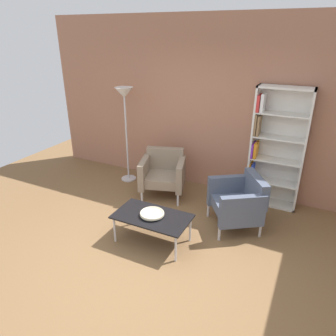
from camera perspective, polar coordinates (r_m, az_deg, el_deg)
name	(u,v)px	position (r m, az deg, el deg)	size (l,w,h in m)	color
ground_plane	(140,264)	(4.02, -5.08, -17.07)	(8.32, 8.32, 0.00)	brown
brick_back_panel	(212,107)	(5.42, 8.07, 11.02)	(6.40, 0.12, 2.90)	#A87056
bookshelf_tall	(273,149)	(5.13, 18.70, 3.36)	(0.80, 0.30, 1.90)	silver
coffee_table_low	(152,218)	(4.16, -2.90, -9.07)	(1.00, 0.56, 0.40)	black
decorative_bowl	(152,213)	(4.12, -2.92, -8.29)	(0.32, 0.32, 0.05)	beige
armchair_corner_red	(239,201)	(4.56, 12.86, -5.85)	(0.93, 0.94, 0.78)	#4C566B
armchair_spare_guest	(163,172)	(5.31, -0.88, -0.81)	(0.87, 0.83, 0.78)	gray
floor_lamp_torchiere	(125,104)	(5.62, -7.91, 11.46)	(0.32, 0.32, 1.74)	silver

